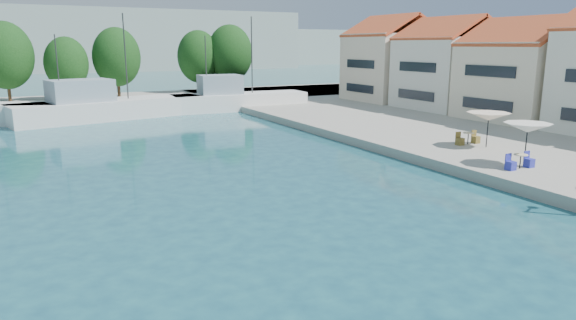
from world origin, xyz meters
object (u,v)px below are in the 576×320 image
trawler_04 (237,100)px  umbrella_cream (489,117)px  trawler_03 (106,108)px  umbrella_white (528,128)px

trawler_04 → umbrella_cream: 29.64m
umbrella_cream → trawler_03: bearing=123.2°
trawler_03 → trawler_04: bearing=-9.6°
umbrella_white → trawler_03: bearing=116.4°
umbrella_cream → trawler_04: bearing=100.1°
trawler_03 → trawler_04: 13.52m
trawler_04 → umbrella_cream: bearing=-76.0°
trawler_03 → umbrella_white: (16.45, -33.13, 1.58)m
trawler_04 → umbrella_white: trawler_04 is taller
trawler_03 → trawler_04: (13.51, 0.58, 0.00)m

